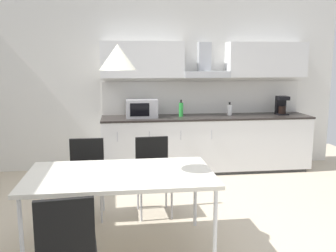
{
  "coord_description": "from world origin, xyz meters",
  "views": [
    {
      "loc": [
        -0.35,
        -3.53,
        1.73
      ],
      "look_at": [
        0.19,
        0.68,
        1.0
      ],
      "focal_mm": 40.0,
      "sensor_mm": 36.0,
      "label": 1
    }
  ],
  "objects": [
    {
      "name": "upper_wall_cabinets",
      "position": [
        1.01,
        2.35,
        1.75
      ],
      "size": [
        3.28,
        0.4,
        0.55
      ],
      "color": "silver"
    },
    {
      "name": "pendant_lamp",
      "position": [
        -0.36,
        -0.24,
        1.77
      ],
      "size": [
        0.32,
        0.32,
        0.22
      ],
      "primitive_type": "cone",
      "color": "silver"
    },
    {
      "name": "kitchen_counter",
      "position": [
        1.01,
        2.19,
        0.44
      ],
      "size": [
        3.3,
        0.68,
        0.88
      ],
      "color": "#333333",
      "rests_on": "ground_plane"
    },
    {
      "name": "backsplash_tile",
      "position": [
        1.01,
        2.51,
        1.15
      ],
      "size": [
        3.28,
        0.02,
        0.53
      ],
      "primitive_type": "cube",
      "color": "silver",
      "rests_on": "kitchen_counter"
    },
    {
      "name": "ground_plane",
      "position": [
        0.0,
        0.0,
        -0.01
      ],
      "size": [
        8.15,
        7.55,
        0.02
      ],
      "primitive_type": "cube",
      "color": "beige"
    },
    {
      "name": "chair_far_right",
      "position": [
        0.01,
        0.62,
        0.53
      ],
      "size": [
        0.42,
        0.42,
        0.87
      ],
      "color": "black",
      "rests_on": "ground_plane"
    },
    {
      "name": "bottle_green",
      "position": [
        0.6,
        2.21,
        1.0
      ],
      "size": [
        0.07,
        0.07,
        0.26
      ],
      "color": "green",
      "rests_on": "kitchen_counter"
    },
    {
      "name": "chair_far_left",
      "position": [
        -0.74,
        0.62,
        0.53
      ],
      "size": [
        0.41,
        0.41,
        0.87
      ],
      "color": "black",
      "rests_on": "ground_plane"
    },
    {
      "name": "dining_table",
      "position": [
        -0.36,
        -0.24,
        0.7
      ],
      "size": [
        1.68,
        0.96,
        0.74
      ],
      "color": "silver",
      "rests_on": "ground_plane"
    },
    {
      "name": "microwave",
      "position": [
        -0.02,
        2.19,
        1.02
      ],
      "size": [
        0.48,
        0.35,
        0.28
      ],
      "color": "#ADADB2",
      "rests_on": "kitchen_counter"
    },
    {
      "name": "chair_near_left",
      "position": [
        -0.73,
        -1.1,
        0.53
      ],
      "size": [
        0.44,
        0.44,
        0.87
      ],
      "color": "black",
      "rests_on": "ground_plane"
    },
    {
      "name": "coffee_maker",
      "position": [
        2.25,
        2.22,
        1.03
      ],
      "size": [
        0.18,
        0.19,
        0.3
      ],
      "color": "black",
      "rests_on": "kitchen_counter"
    },
    {
      "name": "wall_back",
      "position": [
        0.0,
        2.57,
        1.45
      ],
      "size": [
        6.52,
        0.1,
        2.9
      ],
      "primitive_type": "cube",
      "color": "silver",
      "rests_on": "ground_plane"
    },
    {
      "name": "bottle_white",
      "position": [
        1.39,
        2.24,
        0.97
      ],
      "size": [
        0.08,
        0.08,
        0.21
      ],
      "color": "white",
      "rests_on": "kitchen_counter"
    }
  ]
}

